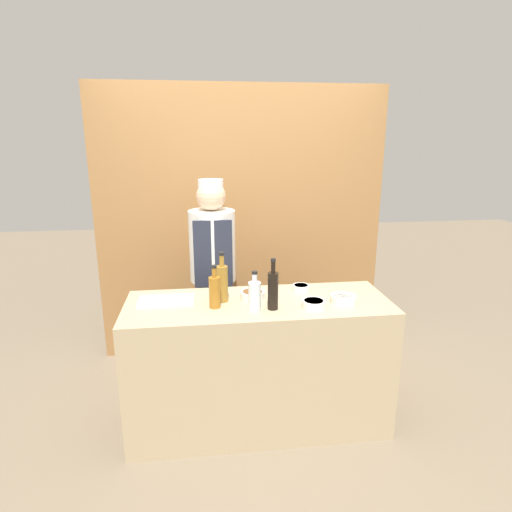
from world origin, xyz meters
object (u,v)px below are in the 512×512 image
sauce_bowl_brown (253,295)px  chef_center (213,274)px  bottle_vinegar (222,282)px  bottle_clear (255,295)px  bottle_amber (215,291)px  sauce_bowl_white (301,288)px  sauce_bowl_green (314,304)px  bottle_soy (273,289)px  sauce_bowl_red (343,299)px  cutting_board (166,301)px

sauce_bowl_brown → chef_center: 0.68m
bottle_vinegar → bottle_clear: 0.27m
bottle_vinegar → bottle_amber: (-0.05, -0.10, -0.02)m
sauce_bowl_white → bottle_vinegar: bottle_vinegar is taller
sauce_bowl_green → bottle_soy: bottle_soy is taller
bottle_clear → chef_center: chef_center is taller
sauce_bowl_red → bottle_amber: bottle_amber is taller
sauce_bowl_red → cutting_board: 1.17m
bottle_soy → chef_center: size_ratio=0.20×
chef_center → cutting_board: bearing=-118.1°
bottle_clear → chef_center: bearing=105.9°
cutting_board → sauce_bowl_green: bearing=-13.1°
cutting_board → bottle_vinegar: (0.37, -0.03, 0.12)m
sauce_bowl_green → bottle_soy: (-0.26, 0.02, 0.10)m
sauce_bowl_red → cutting_board: bearing=171.7°
bottle_vinegar → chef_center: bearing=93.9°
sauce_bowl_red → sauce_bowl_brown: bearing=165.7°
sauce_bowl_brown → sauce_bowl_red: size_ratio=0.99×
sauce_bowl_red → sauce_bowl_white: size_ratio=1.41×
bottle_vinegar → bottle_clear: (0.19, -0.19, -0.03)m
sauce_bowl_red → bottle_clear: bottle_clear is taller
sauce_bowl_red → bottle_soy: bearing=-175.8°
sauce_bowl_brown → chef_center: size_ratio=0.10×
sauce_bowl_white → chef_center: size_ratio=0.07×
sauce_bowl_green → cutting_board: 0.97m
sauce_bowl_white → chef_center: (-0.60, 0.52, -0.04)m
sauce_bowl_brown → cutting_board: (-0.57, 0.02, -0.02)m
cutting_board → chef_center: bearing=61.9°
sauce_bowl_red → bottle_soy: size_ratio=0.50×
sauce_bowl_green → bottle_vinegar: size_ratio=0.45×
sauce_bowl_white → bottle_amber: (-0.61, -0.22, 0.08)m
sauce_bowl_green → bottle_amber: size_ratio=0.54×
chef_center → bottle_soy: bearing=-66.6°
sauce_bowl_brown → chef_center: bearing=111.2°
sauce_bowl_red → bottle_amber: bearing=177.4°
sauce_bowl_green → cutting_board: size_ratio=0.42×
sauce_bowl_white → sauce_bowl_green: bearing=-87.8°
sauce_bowl_white → bottle_soy: bearing=-130.4°
sauce_bowl_green → sauce_bowl_white: 0.31m
bottle_vinegar → bottle_amber: bottle_vinegar is taller
cutting_board → bottle_clear: bearing=-21.1°
sauce_bowl_brown → sauce_bowl_red: 0.60m
sauce_bowl_red → bottle_vinegar: bottle_vinegar is taller
sauce_bowl_green → chef_center: chef_center is taller
bottle_amber → sauce_bowl_red: bearing=-2.6°
sauce_bowl_green → cutting_board: (-0.94, 0.22, -0.02)m
bottle_vinegar → chef_center: 0.66m
sauce_bowl_brown → sauce_bowl_green: bearing=-28.3°
bottle_soy → chef_center: chef_center is taller
bottle_soy → bottle_clear: bearing=-174.3°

